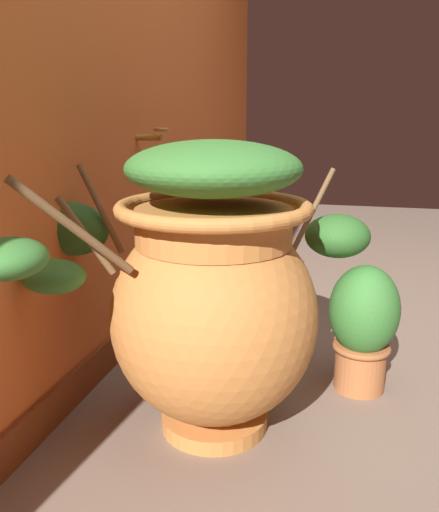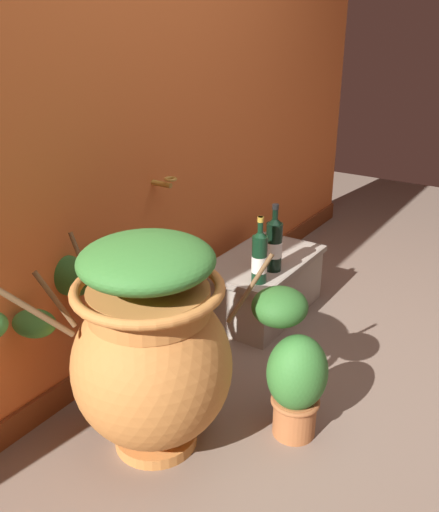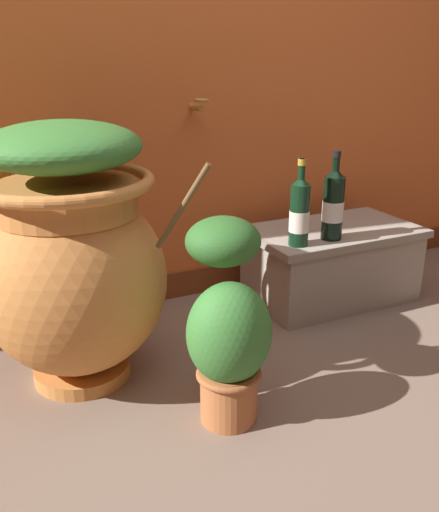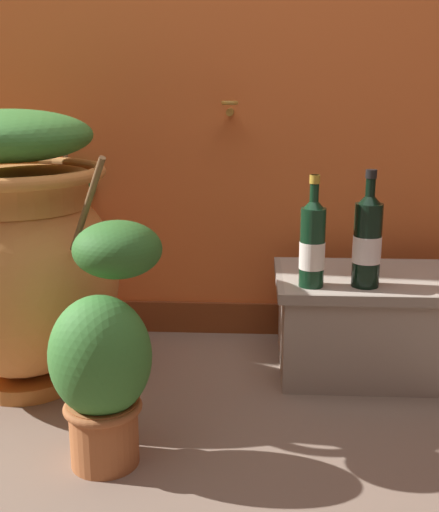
# 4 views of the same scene
# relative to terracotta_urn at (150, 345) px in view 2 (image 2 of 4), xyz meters

# --- Properties ---
(ground_plane) EXTENTS (7.00, 7.00, 0.00)m
(ground_plane) POSITION_rel_terracotta_urn_xyz_m (0.49, -0.65, -0.41)
(ground_plane) COLOR #7A6656
(back_wall) EXTENTS (4.40, 0.33, 2.60)m
(back_wall) POSITION_rel_terracotta_urn_xyz_m (0.49, 0.55, 0.88)
(back_wall) COLOR #D6662D
(back_wall) RESTS_ON ground_plane
(terracotta_urn) EXTENTS (0.95, 0.98, 0.81)m
(terracotta_urn) POSITION_rel_terracotta_urn_xyz_m (0.00, 0.00, 0.00)
(terracotta_urn) COLOR #CC7F3D
(terracotta_urn) RESTS_ON ground_plane
(stone_ledge) EXTENTS (0.69, 0.41, 0.31)m
(stone_ledge) POSITION_rel_terracotta_urn_xyz_m (1.08, 0.15, -0.25)
(stone_ledge) COLOR #9E9384
(stone_ledge) RESTS_ON ground_plane
(wine_bottle_left) EXTENTS (0.07, 0.07, 0.32)m
(wine_bottle_left) POSITION_rel_terracotta_urn_xyz_m (0.83, 0.04, 0.02)
(wine_bottle_left) COLOR black
(wine_bottle_left) RESTS_ON stone_ledge
(wine_bottle_middle) EXTENTS (0.08, 0.08, 0.34)m
(wine_bottle_middle) POSITION_rel_terracotta_urn_xyz_m (0.99, 0.05, 0.03)
(wine_bottle_middle) COLOR black
(wine_bottle_middle) RESTS_ON stone_ledge
(potted_shrub) EXTENTS (0.24, 0.22, 0.42)m
(potted_shrub) POSITION_rel_terracotta_urn_xyz_m (0.32, -0.41, -0.19)
(potted_shrub) COLOR #B26638
(potted_shrub) RESTS_ON ground_plane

